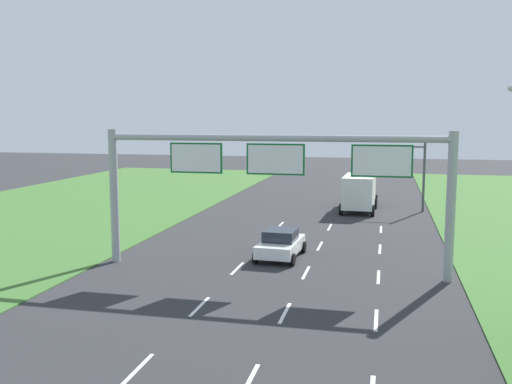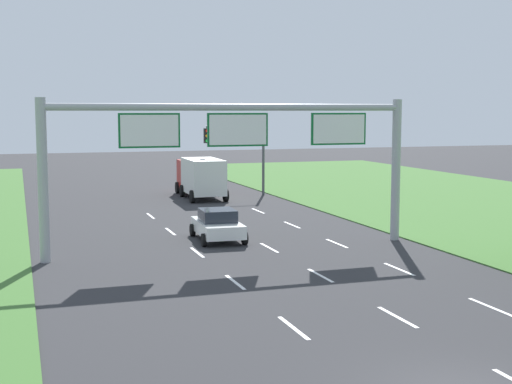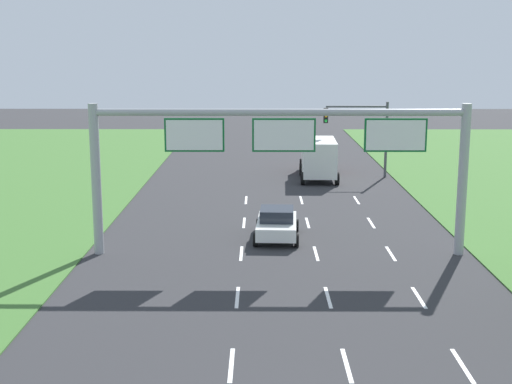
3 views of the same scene
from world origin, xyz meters
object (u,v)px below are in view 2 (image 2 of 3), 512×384
(car_lead_silver, at_px, (218,225))
(box_truck, at_px, (200,176))
(traffic_light_mast, at_px, (239,145))
(sign_gantry, at_px, (237,144))

(car_lead_silver, distance_m, box_truck, 17.72)
(traffic_light_mast, bearing_deg, sign_gantry, -107.41)
(car_lead_silver, relative_size, traffic_light_mast, 0.75)
(sign_gantry, relative_size, traffic_light_mast, 3.08)
(car_lead_silver, height_order, traffic_light_mast, traffic_light_mast)
(car_lead_silver, relative_size, sign_gantry, 0.24)
(car_lead_silver, bearing_deg, sign_gantry, -83.28)
(car_lead_silver, xyz_separation_m, sign_gantry, (0.19, -2.74, 4.16))
(box_truck, relative_size, sign_gantry, 0.42)
(sign_gantry, xyz_separation_m, traffic_light_mast, (6.37, 20.32, -1.07))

